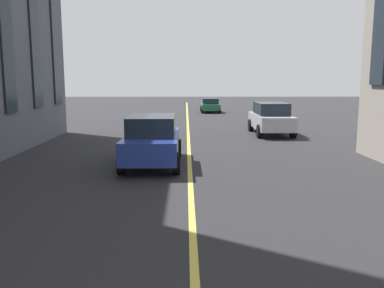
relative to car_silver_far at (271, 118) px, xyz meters
The scene contains 4 objects.
lane_centre_line 7.36m from the car_silver_far, 137.83° to the left, with size 80.00×0.16×0.01m.
car_silver_far is the anchor object (origin of this frame).
car_green_parked_b 16.80m from the car_silver_far, ahead, with size 3.90×1.89×1.40m.
car_blue_mid 10.72m from the car_silver_far, 143.94° to the left, with size 4.70×2.14×1.88m.
Camera 1 is at (1.60, 0.14, 3.21)m, focal length 37.87 mm.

